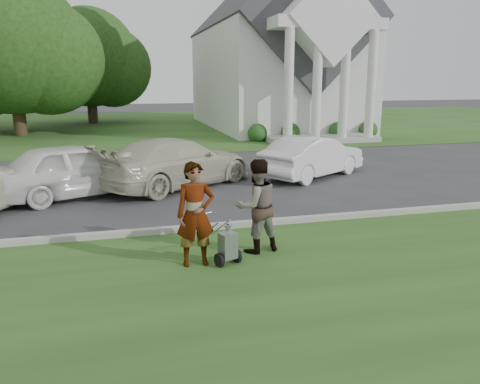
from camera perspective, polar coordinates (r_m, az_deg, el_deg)
name	(u,v)px	position (r m, az deg, el deg)	size (l,w,h in m)	color
ground	(225,237)	(10.54, -1.80, -5.46)	(120.00, 120.00, 0.00)	#333335
grass_strip	(266,294)	(7.86, 3.24, -12.34)	(80.00, 7.00, 0.01)	#284919
church_lawn	(146,125)	(36.94, -11.36, 8.00)	(80.00, 30.00, 0.01)	#284919
curb	(220,226)	(11.03, -2.45, -4.18)	(80.00, 0.18, 0.15)	#9E9E93
church	(275,43)	(34.78, 4.31, 17.68)	(9.19, 19.00, 24.10)	white
tree_left	(12,50)	(32.27, -26.06, 15.24)	(10.63, 8.40, 9.71)	#332316
tree_back	(89,62)	(39.76, -17.95, 14.82)	(9.61, 7.60, 8.89)	#332316
striping_cart	(228,246)	(8.88, -1.52, -6.64)	(0.68, 0.99, 0.86)	black
person_left	(195,215)	(8.71, -5.45, -2.84)	(0.72, 0.47, 1.97)	#999999
person_right	(256,207)	(9.38, 2.01, -1.80)	(0.93, 0.72, 1.90)	#999999
parking_meter_near	(190,205)	(10.04, -6.15, -1.62)	(0.09, 0.08, 1.30)	gray
car_b	(76,170)	(14.74, -19.33, 2.58)	(1.93, 4.80, 1.64)	white
car_c	(177,162)	(15.40, -7.73, 3.60)	(2.23, 5.50, 1.59)	beige
car_d	(313,157)	(17.02, 8.87, 4.29)	(1.55, 4.46, 1.47)	white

